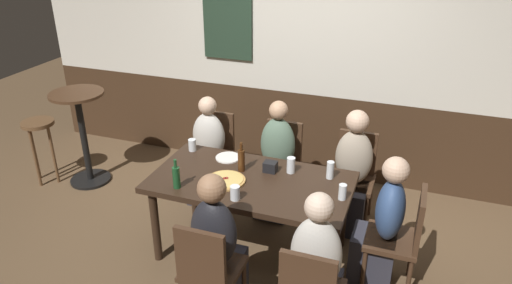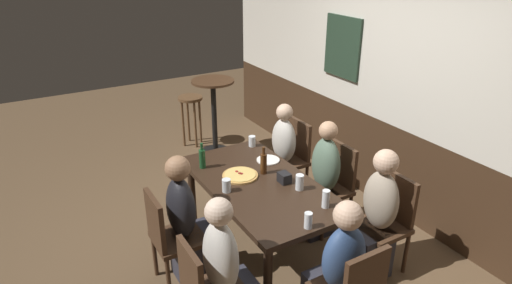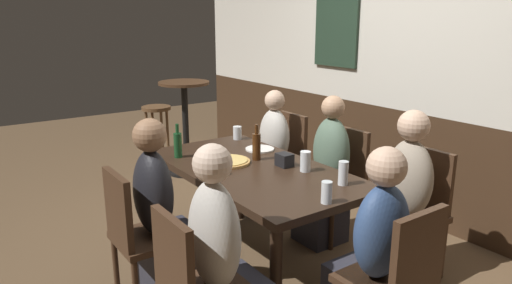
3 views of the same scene
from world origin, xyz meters
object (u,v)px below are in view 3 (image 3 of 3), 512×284
beer_glass_tall (327,194)px  tumbler_short (212,168)px  tumbler_water (305,162)px  bar_stool (157,119)px  side_bar_table (185,120)px  chair_mid_near (137,231)px  pint_glass_amber (237,134)px  chair_right_far (417,206)px  person_left_far (270,162)px  pizza (227,161)px  chair_head_east (397,278)px  person_right_far (402,210)px  beer_bottle_brown (256,146)px  person_right_near (223,275)px  beer_bottle_green (178,144)px  dining_table (253,178)px  condiment_caddy (284,160)px  chair_mid_far (340,177)px  pint_glass_stout (343,175)px  person_head_east (372,266)px  person_mid_near (162,224)px  chair_left_far (284,156)px  person_mid_far (326,181)px

beer_glass_tall → tumbler_short: (-0.77, -0.28, -0.00)m
tumbler_water → bar_stool: tumbler_water is taller
beer_glass_tall → side_bar_table: 2.97m
chair_mid_near → pint_glass_amber: (-0.70, 1.18, 0.29)m
chair_right_far → person_left_far: bearing=-173.6°
pizza → bar_stool: (-2.41, 0.51, -0.19)m
chair_head_east → pizza: bearing=-176.1°
person_right_far → beer_bottle_brown: bearing=-146.1°
person_right_near → beer_bottle_green: bearing=163.1°
dining_table → condiment_caddy: condiment_caddy is taller
beer_glass_tall → chair_mid_far: bearing=130.5°
chair_mid_near → beer_bottle_brown: beer_bottle_brown is taller
beer_glass_tall → tumbler_short: beer_glass_tall is taller
person_right_far → pint_glass_stout: (-0.12, -0.45, 0.31)m
condiment_caddy → pint_glass_stout: bearing=7.0°
person_left_far → person_head_east: (1.81, -0.69, 0.02)m
person_left_far → condiment_caddy: size_ratio=10.16×
pizza → tumbler_short: size_ratio=2.81×
pizza → tumbler_short: bearing=-52.2°
dining_table → chair_right_far: bearing=49.6°
person_head_east → pizza: size_ratio=3.53×
person_mid_near → person_right_far: bearing=62.3°
dining_table → chair_right_far: 1.14m
beer_glass_tall → chair_head_east: bearing=4.5°
chair_head_east → pint_glass_stout: 0.75m
tumbler_water → bar_stool: (-2.87, 0.18, -0.24)m
dining_table → chair_left_far: chair_left_far is taller
person_right_near → beer_bottle_green: (-1.24, 0.38, 0.34)m
beer_bottle_brown → bar_stool: size_ratio=0.37×
chair_left_far → beer_bottle_brown: 1.01m
bar_stool → beer_bottle_green: bearing=-19.4°
chair_head_east → tumbler_short: size_ratio=7.63×
person_left_far → person_head_east: person_head_east is taller
pizza → condiment_caddy: condiment_caddy is taller
dining_table → bar_stool: (-2.59, 0.42, -0.09)m
person_right_near → bar_stool: person_right_near is taller
side_bar_table → person_right_near: bearing=-23.7°
chair_head_east → person_right_far: bearing=126.6°
chair_mid_far → pizza: 1.00m
person_mid_far → pizza: 0.85m
person_right_far → pint_glass_amber: size_ratio=10.52×
beer_bottle_brown → side_bar_table: (-2.01, 0.45, -0.23)m
chair_mid_far → chair_mid_near: bearing=-90.0°
beer_glass_tall → beer_bottle_brown: (-0.89, 0.16, 0.05)m
person_mid_far → pint_glass_amber: bearing=-152.0°
tumbler_short → beer_bottle_brown: beer_bottle_brown is taller
side_bar_table → bar_stool: side_bar_table is taller
pint_glass_stout → person_mid_far: bearing=143.8°
beer_bottle_green → condiment_caddy: beer_bottle_green is taller
dining_table → pizza: pizza is taller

